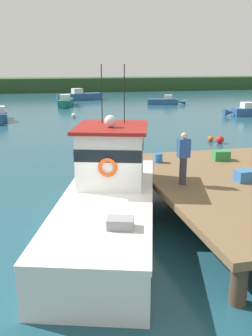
# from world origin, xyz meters

# --- Properties ---
(ground_plane) EXTENTS (200.00, 200.00, 0.00)m
(ground_plane) POSITION_xyz_m (0.00, 0.00, 0.00)
(ground_plane) COLOR #1E4C5B
(dock) EXTENTS (6.00, 9.00, 1.20)m
(dock) POSITION_xyz_m (4.80, 0.00, 1.07)
(dock) COLOR #4C3D2D
(dock) RESTS_ON ground
(main_fishing_boat) EXTENTS (4.78, 9.90, 4.80)m
(main_fishing_boat) POSITION_xyz_m (0.37, 0.29, 1.01)
(main_fishing_boat) COLOR white
(main_fishing_boat) RESTS_ON ground
(crate_stack_mid_dock) EXTENTS (0.66, 0.52, 0.37)m
(crate_stack_mid_dock) POSITION_xyz_m (5.23, 2.74, 1.39)
(crate_stack_mid_dock) COLOR #2D8442
(crate_stack_mid_dock) RESTS_ON dock
(crate_stack_near_edge) EXTENTS (0.62, 0.47, 0.36)m
(crate_stack_near_edge) POSITION_xyz_m (4.68, 0.05, 1.38)
(crate_stack_near_edge) COLOR #3370B2
(crate_stack_near_edge) RESTS_ON dock
(bait_bucket) EXTENTS (0.32, 0.32, 0.34)m
(bait_bucket) POSITION_xyz_m (2.74, 2.96, 1.37)
(bait_bucket) COLOR #2866B2
(bait_bucket) RESTS_ON dock
(deckhand_further_back) EXTENTS (0.36, 0.22, 1.63)m
(deckhand_further_back) POSITION_xyz_m (2.65, 0.23, 2.06)
(deckhand_further_back) COLOR #383842
(deckhand_further_back) RESTS_ON dock
(moored_boat_far_left) EXTENTS (6.42, 2.85, 1.61)m
(moored_boat_far_left) POSITION_xyz_m (4.17, 42.67, 0.55)
(moored_boat_far_left) COLOR #285184
(moored_boat_far_left) RESTS_ON ground
(moored_boat_off_the_point) EXTENTS (4.69, 2.31, 1.18)m
(moored_boat_off_the_point) POSITION_xyz_m (13.79, 34.23, 0.40)
(moored_boat_off_the_point) COLOR #285184
(moored_boat_off_the_point) RESTS_ON ground
(moored_boat_far_right) EXTENTS (5.16, 1.56, 1.30)m
(moored_boat_far_right) POSITION_xyz_m (18.32, 22.37, 0.45)
(moored_boat_far_right) COLOR #285184
(moored_boat_far_right) RESTS_ON ground
(moored_boat_mid_harbor) EXTENTS (2.21, 5.62, 1.40)m
(moored_boat_mid_harbor) POSITION_xyz_m (1.60, 35.06, 0.48)
(moored_boat_mid_harbor) COLOR #196B5B
(moored_boat_mid_harbor) RESTS_ON ground
(mooring_buoy_channel_marker) EXTENTS (0.49, 0.49, 0.49)m
(mooring_buoy_channel_marker) POSITION_xyz_m (9.41, 10.97, 0.25)
(mooring_buoy_channel_marker) COLOR red
(mooring_buoy_channel_marker) RESTS_ON ground
(mooring_buoy_spare_mooring) EXTENTS (0.37, 0.37, 0.37)m
(mooring_buoy_spare_mooring) POSITION_xyz_m (9.10, 11.63, 0.19)
(mooring_buoy_spare_mooring) COLOR #EA5B19
(mooring_buoy_spare_mooring) RESTS_ON ground
(mooring_buoy_inshore) EXTENTS (0.42, 0.42, 0.42)m
(mooring_buoy_inshore) POSITION_xyz_m (1.61, 24.94, 0.21)
(mooring_buoy_inshore) COLOR silver
(mooring_buoy_inshore) RESTS_ON ground
(far_shoreline) EXTENTS (120.00, 8.00, 2.40)m
(far_shoreline) POSITION_xyz_m (0.00, 62.00, 1.20)
(far_shoreline) COLOR #284723
(far_shoreline) RESTS_ON ground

